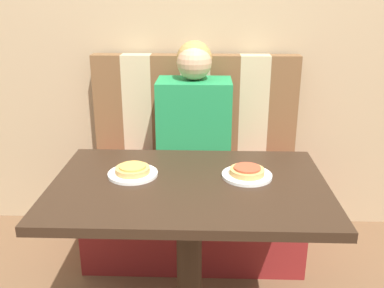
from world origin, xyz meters
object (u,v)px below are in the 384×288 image
(plate_right, at_px, (247,175))
(pizza_right, at_px, (247,171))
(plate_left, at_px, (133,174))
(pizza_left, at_px, (133,169))
(person, at_px, (194,112))

(plate_right, relative_size, pizza_right, 1.46)
(plate_left, xyz_separation_m, plate_right, (0.44, 0.00, 0.00))
(plate_right, relative_size, pizza_left, 1.46)
(plate_left, height_order, pizza_left, pizza_left)
(pizza_left, bearing_deg, plate_left, 0.00)
(plate_right, bearing_deg, pizza_right, 0.00)
(person, relative_size, plate_left, 3.43)
(pizza_left, relative_size, pizza_right, 1.00)
(plate_right, bearing_deg, plate_left, 180.00)
(plate_right, distance_m, pizza_right, 0.02)
(pizza_left, bearing_deg, plate_right, 0.00)
(plate_left, distance_m, pizza_left, 0.02)
(person, distance_m, pizza_left, 0.65)
(person, relative_size, plate_right, 3.43)
(plate_right, height_order, pizza_left, pizza_left)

